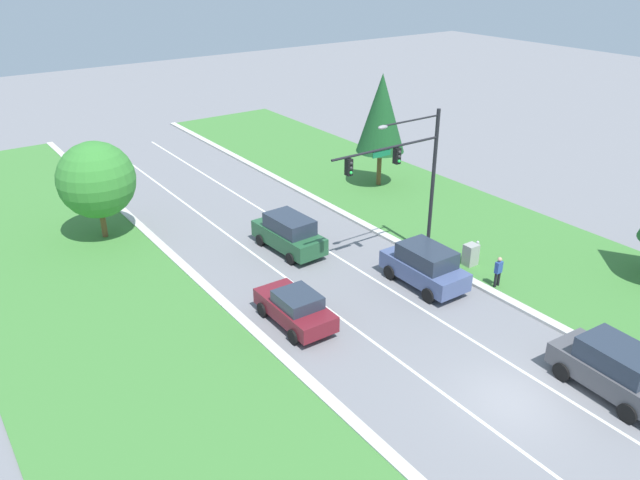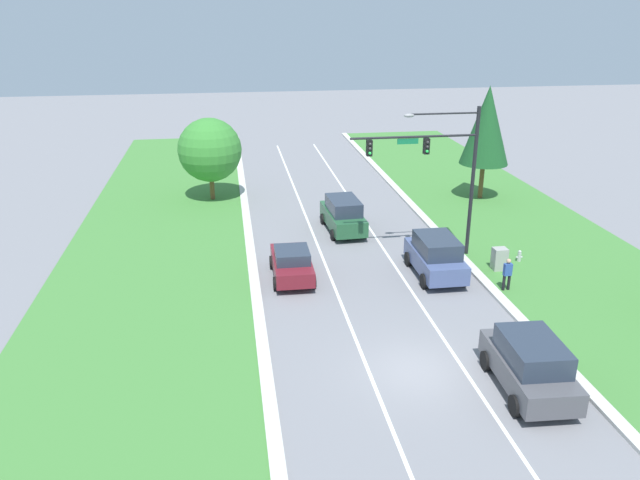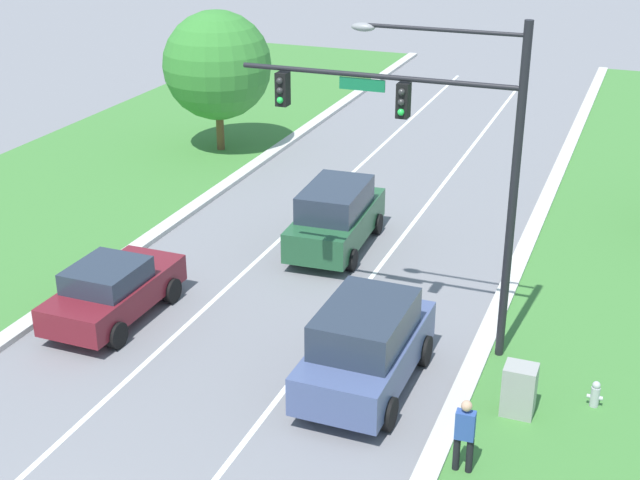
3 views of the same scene
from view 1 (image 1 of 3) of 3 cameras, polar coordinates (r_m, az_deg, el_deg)
name	(u,v)px [view 1 (image 1 of 3)]	position (r m, az deg, el deg)	size (l,w,h in m)	color
ground_plane	(512,401)	(25.28, 17.14, -13.88)	(160.00, 160.00, 0.00)	slate
curb_strip_right	(600,349)	(29.27, 24.20, -9.04)	(0.50, 90.00, 0.15)	beige
curb_strip_left	(400,465)	(21.93, 7.28, -19.71)	(0.50, 90.00, 0.15)	beige
lane_stripe_inner_left	(479,420)	(24.13, 14.36, -15.64)	(0.14, 81.00, 0.01)	white
lane_stripe_inner_right	(542,383)	(26.50, 19.64, -12.24)	(0.14, 81.00, 0.01)	white
traffic_signal_mast	(408,168)	(31.89, 8.06, 6.51)	(6.74, 0.41, 8.11)	black
graphite_suv	(614,368)	(26.49, 25.32, -10.54)	(2.43, 4.67, 2.07)	#4C4C51
burgundy_sedan	(295,308)	(28.09, -2.27, -6.20)	(2.09, 4.31, 1.63)	maroon
forest_suv	(289,233)	(34.64, -2.86, 0.62)	(2.28, 4.83, 2.06)	#235633
slate_blue_suv	(425,266)	(31.47, 9.56, -2.34)	(2.24, 4.58, 2.11)	#475684
utility_cabinet	(470,255)	(34.04, 13.60, -1.36)	(0.70, 0.60, 1.24)	#9E9E99
pedestrian	(498,271)	(32.10, 15.98, -2.73)	(0.40, 0.24, 1.69)	black
fire_hydrant	(477,247)	(35.73, 14.17, -0.60)	(0.34, 0.20, 0.70)	#B7B7BC
oak_near_left_tree	(96,180)	(37.36, -19.77, 5.19)	(4.36, 4.36, 5.76)	brown
conifer_far_right_tree	(381,113)	(43.29, 5.64, 11.47)	(3.33, 3.33, 7.89)	brown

